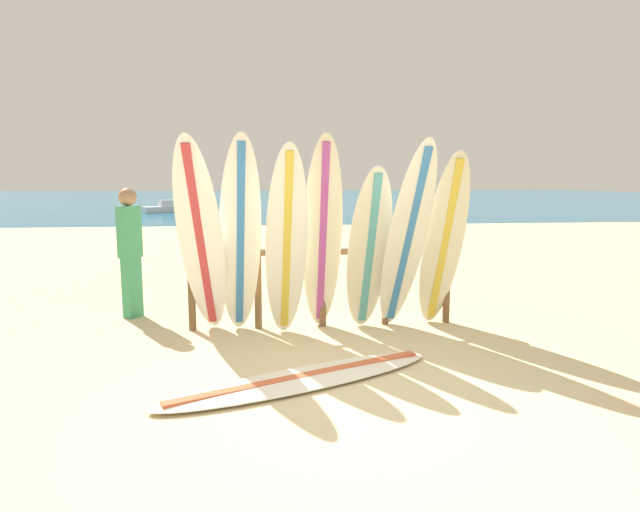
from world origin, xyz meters
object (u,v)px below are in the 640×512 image
Objects in this scene: surfboard_leaning_left at (240,237)px; surfboard_leaning_far_left at (201,240)px; surfboard_leaning_far_right at (444,242)px; surfboard_leaning_center at (323,236)px; beachgoer_standing at (130,247)px; surfboard_rack at (323,273)px; small_boat_offshore at (169,208)px; surfboard_leaning_right at (407,239)px; surfboard_leaning_center_left at (287,242)px; surfboard_leaning_center_right at (369,250)px; surfboard_lying_on_sand at (303,379)px.

surfboard_leaning_far_left is at bearing -167.17° from surfboard_leaning_left.
surfboard_leaning_far_left is 1.06× the size of surfboard_leaning_far_right.
surfboard_leaning_center is 2.69m from beachgoer_standing.
surfboard_rack is 1.52× the size of surfboard_leaning_far_right.
surfboard_leaning_center is 0.77× the size of small_boat_offshore.
surfboard_leaning_right reaches higher than beachgoer_standing.
beachgoer_standing is at bearing 157.64° from surfboard_leaning_center.
surfboard_rack is 1.41× the size of surfboard_leaning_center.
surfboard_leaning_right is 0.55m from surfboard_leaning_far_right.
surfboard_leaning_left is 1.36× the size of beachgoer_standing.
small_boat_offshore is (-5.65, 25.84, -0.88)m from surfboard_leaning_center_left.
surfboard_leaning_center_right is (0.57, -0.01, -0.18)m from surfboard_leaning_center.
beachgoer_standing is (-3.04, 1.03, -0.05)m from surfboard_leaning_center_right.
surfboard_leaning_far_right is 0.79× the size of surfboard_lying_on_sand.
surfboard_lying_on_sand is (-0.37, -1.59, -1.16)m from surfboard_leaning_center.
surfboard_leaning_far_right is at bearing 40.40° from surfboard_lying_on_sand.
surfboard_rack is 1.92× the size of beachgoer_standing.
beachgoer_standing is at bearing 161.30° from surfboard_leaning_center_right.
surfboard_leaning_far_right reaches higher than surfboard_lying_on_sand.
surfboard_rack is 2.64m from beachgoer_standing.
surfboard_leaning_far_left reaches higher than surfboard_leaning_far_right.
surfboard_leaning_right is (2.40, -0.03, -0.01)m from surfboard_leaning_far_left.
surfboard_leaning_center_left is (0.53, -0.12, -0.05)m from surfboard_leaning_left.
surfboard_rack is at bearing 169.47° from surfboard_leaning_far_right.
surfboard_leaning_center_right is 0.87× the size of surfboard_leaning_right.
surfboard_leaning_left reaches higher than beachgoer_standing.
surfboard_rack is 1.09× the size of small_boat_offshore.
surfboard_leaning_left is (0.44, 0.10, 0.02)m from surfboard_leaning_far_left.
surfboard_lying_on_sand is at bearing -54.13° from surfboard_leaning_far_left.
surfboard_leaning_center_right is 0.48m from surfboard_leaning_right.
surfboard_leaning_far_left is at bearing -163.97° from surfboard_rack.
surfboard_leaning_far_left is 0.99× the size of surfboard_leaning_left.
surfboard_leaning_center_right is at bearing 8.62° from surfboard_leaning_center_left.
surfboard_lying_on_sand is 3.48m from beachgoer_standing.
surfboard_leaning_center is (0.97, 0.04, 0.00)m from surfboard_leaning_left.
surfboard_leaning_far_left reaches higher than surfboard_leaning_center_left.
surfboard_leaning_center reaches higher than surfboard_lying_on_sand.
surfboard_leaning_right is 0.75× the size of small_boat_offshore.
beachgoer_standing is at bearing 128.97° from surfboard_lying_on_sand.
surfboard_leaning_center_left is 1.12× the size of surfboard_leaning_center_right.
surfboard_leaning_center is 0.85× the size of surfboard_lying_on_sand.
surfboard_rack is 0.68m from surfboard_leaning_center_right.
surfboard_leaning_left is 2.48m from surfboard_leaning_far_right.
surfboard_lying_on_sand is (0.07, -1.43, -1.10)m from surfboard_leaning_center_left.
surfboard_leaning_far_right is at bearing -73.54° from small_boat_offshore.
surfboard_leaning_left reaches higher than surfboard_leaning_right.
small_boat_offshore is at bearing 101.85° from surfboard_lying_on_sand.
beachgoer_standing is at bearing -81.67° from small_boat_offshore.
surfboard_rack is 1.55m from surfboard_leaning_far_right.
surfboard_leaning_center is 2.00m from surfboard_lying_on_sand.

